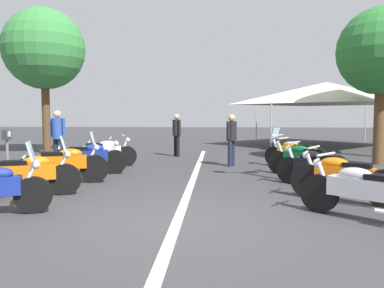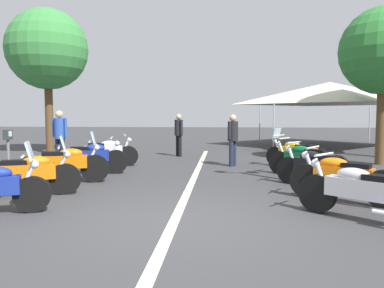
% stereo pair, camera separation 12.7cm
% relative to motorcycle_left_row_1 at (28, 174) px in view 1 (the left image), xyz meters
% --- Properties ---
extents(ground_plane, '(80.00, 80.00, 0.00)m').
position_rel_motorcycle_left_row_1_xyz_m(ground_plane, '(-1.60, -3.11, -0.46)').
color(ground_plane, '#38383A').
extents(lane_centre_stripe, '(14.41, 0.16, 0.01)m').
position_rel_motorcycle_left_row_1_xyz_m(lane_centre_stripe, '(2.20, -3.11, -0.46)').
color(lane_centre_stripe, beige).
rests_on(lane_centre_stripe, ground_plane).
extents(motorcycle_left_row_1, '(0.99, 1.96, 1.20)m').
position_rel_motorcycle_left_row_1_xyz_m(motorcycle_left_row_1, '(0.00, 0.00, 0.00)').
color(motorcycle_left_row_1, black).
rests_on(motorcycle_left_row_1, ground_plane).
extents(motorcycle_left_row_2, '(0.84, 2.06, 1.22)m').
position_rel_motorcycle_left_row_1_xyz_m(motorcycle_left_row_2, '(1.46, -0.12, 0.01)').
color(motorcycle_left_row_2, black).
rests_on(motorcycle_left_row_2, ground_plane).
extents(motorcycle_left_row_3, '(0.76, 2.08, 1.01)m').
position_rel_motorcycle_left_row_1_xyz_m(motorcycle_left_row_3, '(2.83, -0.22, -0.00)').
color(motorcycle_left_row_3, black).
rests_on(motorcycle_left_row_3, ground_plane).
extents(motorcycle_left_row_4, '(0.95, 2.06, 1.00)m').
position_rel_motorcycle_left_row_1_xyz_m(motorcycle_left_row_4, '(4.27, -0.18, -0.01)').
color(motorcycle_left_row_4, black).
rests_on(motorcycle_left_row_4, ground_plane).
extents(motorcycle_right_row_0, '(1.52, 1.75, 1.00)m').
position_rel_motorcycle_left_row_1_xyz_m(motorcycle_right_row_0, '(-1.28, -5.99, -0.01)').
color(motorcycle_right_row_0, black).
rests_on(motorcycle_right_row_0, ground_plane).
extents(motorcycle_right_row_1, '(1.20, 1.79, 1.01)m').
position_rel_motorcycle_left_row_1_xyz_m(motorcycle_right_row_1, '(-0.02, -6.05, 0.00)').
color(motorcycle_right_row_1, black).
rests_on(motorcycle_right_row_1, ground_plane).
extents(motorcycle_right_row_2, '(1.39, 1.65, 0.99)m').
position_rel_motorcycle_left_row_1_xyz_m(motorcycle_right_row_2, '(1.41, -5.94, -0.01)').
color(motorcycle_right_row_2, black).
rests_on(motorcycle_right_row_2, ground_plane).
extents(motorcycle_right_row_3, '(1.41, 1.83, 0.99)m').
position_rel_motorcycle_left_row_1_xyz_m(motorcycle_right_row_3, '(2.85, -6.01, -0.01)').
color(motorcycle_right_row_3, black).
rests_on(motorcycle_right_row_3, ground_plane).
extents(motorcycle_right_row_4, '(1.50, 1.72, 1.20)m').
position_rel_motorcycle_left_row_1_xyz_m(motorcycle_right_row_4, '(4.39, -6.05, -0.00)').
color(motorcycle_right_row_4, black).
rests_on(motorcycle_right_row_4, ground_plane).
extents(parking_meter, '(0.19, 0.14, 1.29)m').
position_rel_motorcycle_left_row_1_xyz_m(parking_meter, '(0.85, 0.90, 0.43)').
color(parking_meter, slate).
rests_on(parking_meter, ground_plane).
extents(bystander_0, '(0.32, 0.52, 1.74)m').
position_rel_motorcycle_left_row_1_xyz_m(bystander_0, '(4.26, 1.22, 0.56)').
color(bystander_0, '#1E2338').
rests_on(bystander_0, ground_plane).
extents(bystander_2, '(0.45, 0.34, 1.62)m').
position_rel_motorcycle_left_row_1_xyz_m(bystander_2, '(7.31, -2.15, 0.48)').
color(bystander_2, black).
rests_on(bystander_2, ground_plane).
extents(bystander_3, '(0.47, 0.32, 1.62)m').
position_rel_motorcycle_left_row_1_xyz_m(bystander_3, '(4.71, -4.15, 0.48)').
color(bystander_3, '#1E2338').
rests_on(bystander_3, ground_plane).
extents(roadside_tree_0, '(2.78, 2.78, 5.03)m').
position_rel_motorcycle_left_row_1_xyz_m(roadside_tree_0, '(5.51, -8.93, 3.14)').
color(roadside_tree_0, brown).
rests_on(roadside_tree_0, ground_plane).
extents(roadside_tree_1, '(3.25, 3.25, 5.87)m').
position_rel_motorcycle_left_row_1_xyz_m(roadside_tree_1, '(7.98, 3.29, 3.76)').
color(roadside_tree_1, brown).
rests_on(roadside_tree_1, ground_plane).
extents(roadside_tree_2, '(2.92, 2.92, 5.47)m').
position_rel_motorcycle_left_row_1_xyz_m(roadside_tree_2, '(7.65, -9.88, 3.52)').
color(roadside_tree_2, brown).
rests_on(roadside_tree_2, ground_plane).
extents(event_tent, '(6.93, 6.93, 3.20)m').
position_rel_motorcycle_left_row_1_xyz_m(event_tent, '(12.31, -9.11, 2.19)').
color(event_tent, beige).
rests_on(event_tent, ground_plane).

